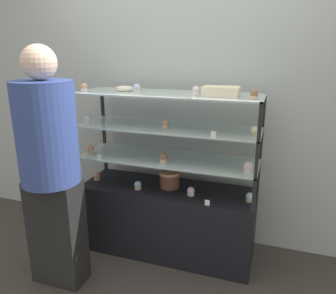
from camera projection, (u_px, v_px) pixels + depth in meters
ground_plane at (168, 250)px, 2.91m from camera, size 20.00×20.00×0.00m
back_wall at (182, 98)px, 2.88m from camera, size 8.00×0.05×2.60m
display_base at (168, 219)px, 2.82m from camera, size 1.44×0.48×0.60m
display_riser_lower at (168, 159)px, 2.67m from camera, size 1.44×0.48×0.26m
display_riser_middle at (168, 128)px, 2.59m from camera, size 1.44×0.48×0.26m
display_riser_upper at (168, 95)px, 2.52m from camera, size 1.44×0.48×0.26m
layer_cake_centerpiece at (170, 179)px, 2.73m from camera, size 0.17×0.17×0.14m
sheet_cake_frosted at (221, 91)px, 2.33m from camera, size 0.26×0.17×0.07m
cupcake_0 at (97, 176)px, 2.89m from camera, size 0.06×0.06×0.07m
cupcake_1 at (138, 185)px, 2.70m from camera, size 0.06×0.06×0.07m
cupcake_2 at (191, 191)px, 2.58m from camera, size 0.06×0.06×0.07m
cupcake_3 at (250, 197)px, 2.48m from camera, size 0.06×0.06×0.07m
price_tag_0 at (207, 203)px, 2.41m from camera, size 0.04×0.00×0.04m
cupcake_4 at (90, 149)px, 2.76m from camera, size 0.06×0.06×0.08m
cupcake_5 at (163, 158)px, 2.55m from camera, size 0.06×0.06×0.08m
cupcake_6 at (248, 167)px, 2.34m from camera, size 0.06×0.06×0.08m
price_tag_1 at (99, 157)px, 2.61m from camera, size 0.04×0.00×0.04m
cupcake_7 at (87, 120)px, 2.67m from camera, size 0.05×0.05×0.07m
cupcake_8 at (166, 124)px, 2.52m from camera, size 0.05×0.05×0.07m
cupcake_9 at (254, 131)px, 2.31m from camera, size 0.05×0.05×0.07m
price_tag_2 at (213, 134)px, 2.26m from camera, size 0.04×0.00×0.04m
cupcake_10 at (84, 88)px, 2.59m from camera, size 0.05×0.05×0.07m
cupcake_11 at (137, 89)px, 2.53m from camera, size 0.05×0.05×0.07m
cupcake_12 at (196, 91)px, 2.39m from camera, size 0.05×0.05×0.07m
cupcake_13 at (254, 95)px, 2.19m from camera, size 0.05×0.05×0.07m
price_tag_3 at (191, 95)px, 2.23m from camera, size 0.04×0.00×0.04m
donut_glazed at (125, 89)px, 2.65m from camera, size 0.14×0.14×0.04m
customer_figure at (50, 165)px, 2.28m from camera, size 0.41×0.41×1.74m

